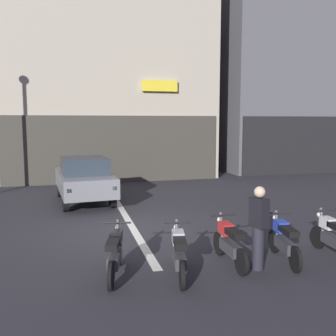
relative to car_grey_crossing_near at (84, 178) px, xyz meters
name	(u,v)px	position (x,y,z in m)	size (l,w,h in m)	color
ground_plane	(133,229)	(1.15, -3.93, -0.89)	(120.00, 120.00, 0.00)	#2B2B30
lane_centre_line	(110,190)	(1.15, 2.07, -0.88)	(0.20, 18.00, 0.01)	silver
building_mid_block	(104,75)	(1.59, 8.96, 4.73)	(10.70, 9.62, 11.26)	#B2A893
building_far_right	(273,37)	(12.52, 8.97, 7.46)	(8.47, 8.73, 16.72)	#56565B
car_grey_crossing_near	(84,178)	(0.00, 0.00, 0.00)	(2.12, 4.24, 1.64)	black
motorcycle_black_row_leftmost	(115,253)	(0.30, -6.98, -0.43)	(0.59, 1.64, 0.98)	black
motorcycle_silver_row_left_mid	(179,253)	(1.47, -7.26, -0.43)	(0.55, 1.65, 0.98)	black
motorcycle_red_row_centre	(229,243)	(2.64, -6.94, -0.43)	(0.55, 1.67, 0.98)	black
motorcycle_blue_row_right_mid	(284,240)	(3.81, -7.08, -0.43)	(0.55, 1.66, 0.98)	black
motorcycle_white_row_rightmost	(333,236)	(4.98, -7.10, -0.43)	(0.55, 1.67, 0.98)	black
person_by_motorcycles	(259,227)	(3.08, -7.34, -0.03)	(0.31, 0.41, 1.67)	#23232D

